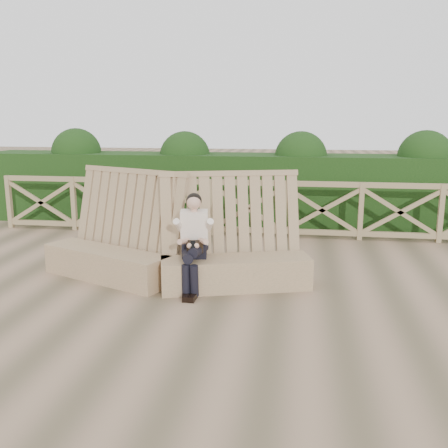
# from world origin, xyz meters

# --- Properties ---
(ground) EXTENTS (60.00, 60.00, 0.00)m
(ground) POSITION_xyz_m (0.00, 0.00, 0.00)
(ground) COLOR brown
(ground) RESTS_ON ground
(bench) EXTENTS (3.95, 1.50, 1.57)m
(bench) POSITION_xyz_m (-0.77, 0.59, 0.39)
(bench) COLOR olive
(bench) RESTS_ON ground
(woman) EXTENTS (0.40, 0.80, 1.31)m
(woman) POSITION_xyz_m (-0.38, 0.31, 0.71)
(woman) COLOR black
(woman) RESTS_ON ground
(guardrail) EXTENTS (10.10, 0.09, 1.10)m
(guardrail) POSITION_xyz_m (0.00, 3.50, 0.55)
(guardrail) COLOR #927855
(guardrail) RESTS_ON ground
(hedge) EXTENTS (12.00, 1.20, 1.50)m
(hedge) POSITION_xyz_m (0.00, 4.70, 0.75)
(hedge) COLOR black
(hedge) RESTS_ON ground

